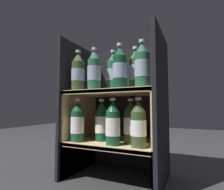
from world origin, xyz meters
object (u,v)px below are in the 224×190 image
object	(u,v)px
bottle_upper_front_0	(78,73)
bottle_lower_front_1	(113,124)
bottle_upper_back_1	(113,73)
bottle_upper_front_2	(120,69)
bottle_upper_front_3	(142,66)
bottle_lower_back_0	(102,122)
bottle_upper_front_1	(94,71)
bottle_upper_back_0	(93,75)
bottle_lower_front_0	(77,123)
bottle_lower_front_2	(138,125)
bottle_lower_back_1	(131,123)
bottle_upper_back_2	(136,71)

from	to	relation	value
bottle_upper_front_0	bottle_lower_front_1	size ratio (longest dim) A/B	1.00
bottle_upper_back_1	bottle_lower_front_1	bearing A→B (deg)	-65.97
bottle_upper_front_2	bottle_upper_front_3	size ratio (longest dim) A/B	1.00
bottle_upper_front_2	bottle_lower_front_1	distance (m)	0.30
bottle_upper_front_3	bottle_lower_front_1	xyz separation A→B (m)	(-0.16, 0.00, -0.30)
bottle_upper_front_2	bottle_lower_back_0	distance (m)	0.35
bottle_upper_front_1	bottle_upper_back_1	distance (m)	0.12
bottle_upper_back_0	bottle_lower_back_0	size ratio (longest dim) A/B	1.00
bottle_upper_front_3	bottle_lower_front_0	distance (m)	0.49
bottle_lower_front_2	bottle_upper_front_1	bearing A→B (deg)	180.00
bottle_lower_front_1	bottle_lower_back_1	xyz separation A→B (m)	(0.07, 0.09, 0.00)
bottle_upper_front_3	bottle_lower_front_0	world-z (taller)	bottle_upper_front_3
bottle_upper_front_1	bottle_upper_back_0	size ratio (longest dim) A/B	1.00
bottle_lower_front_0	bottle_lower_back_0	xyz separation A→B (m)	(0.12, 0.09, -0.00)
bottle_upper_back_1	bottle_lower_back_1	world-z (taller)	bottle_upper_back_1
bottle_upper_back_0	bottle_lower_back_1	bearing A→B (deg)	0.00
bottle_upper_front_3	bottle_upper_back_1	bearing A→B (deg)	157.02
bottle_upper_back_2	bottle_lower_front_0	world-z (taller)	bottle_upper_back_2
bottle_upper_front_1	bottle_lower_front_1	size ratio (longest dim) A/B	1.00
bottle_upper_front_3	bottle_upper_back_2	bearing A→B (deg)	125.58
bottle_upper_front_0	bottle_upper_back_0	bearing A→B (deg)	56.55
bottle_upper_front_0	bottle_upper_front_2	distance (m)	0.27
bottle_lower_back_0	bottle_upper_front_2	bearing A→B (deg)	-28.76
bottle_upper_front_1	bottle_upper_back_0	world-z (taller)	same
bottle_lower_front_0	bottle_upper_front_0	bearing A→B (deg)	180.00
bottle_upper_front_2	bottle_lower_back_1	size ratio (longest dim) A/B	1.00
bottle_upper_back_1	bottle_upper_front_2	bearing A→B (deg)	-47.15
bottle_upper_front_1	bottle_upper_front_2	bearing A→B (deg)	-0.00
bottle_upper_front_0	bottle_lower_back_0	xyz separation A→B (m)	(0.12, 0.09, -0.30)
bottle_upper_front_1	bottle_upper_back_2	xyz separation A→B (m)	(0.22, 0.09, -0.00)
bottle_lower_front_0	bottle_lower_back_1	world-z (taller)	same
bottle_upper_back_2	bottle_lower_front_1	bearing A→B (deg)	-140.13
bottle_upper_front_3	bottle_lower_front_2	size ratio (longest dim) A/B	1.00
bottle_upper_front_2	bottle_lower_front_0	xyz separation A→B (m)	(-0.27, 0.00, -0.30)
bottle_upper_front_0	bottle_lower_front_0	distance (m)	0.30
bottle_upper_front_3	bottle_lower_back_1	xyz separation A→B (m)	(-0.09, 0.09, -0.30)
bottle_lower_front_0	bottle_upper_front_2	bearing A→B (deg)	0.00
bottle_upper_front_2	bottle_lower_back_1	distance (m)	0.31
bottle_upper_front_1	bottle_lower_front_0	xyz separation A→B (m)	(-0.11, -0.00, -0.30)
bottle_upper_front_1	bottle_lower_back_1	distance (m)	0.36
bottle_lower_front_2	bottle_upper_back_1	bearing A→B (deg)	154.39
bottle_upper_front_2	bottle_lower_back_1	bearing A→B (deg)	71.30
bottle_upper_front_0	bottle_lower_front_0	size ratio (longest dim) A/B	1.00
bottle_upper_front_1	bottle_upper_front_3	bearing A→B (deg)	-0.00
bottle_upper_back_2	bottle_upper_front_3	bearing A→B (deg)	-54.42
bottle_upper_back_1	bottle_lower_front_2	size ratio (longest dim) A/B	1.00
bottle_upper_front_0	bottle_lower_front_0	world-z (taller)	bottle_upper_front_0
bottle_upper_back_0	bottle_upper_front_2	bearing A→B (deg)	-21.68
bottle_upper_front_2	bottle_upper_back_2	xyz separation A→B (m)	(0.06, 0.09, -0.00)
bottle_upper_back_1	bottle_lower_front_0	size ratio (longest dim) A/B	1.00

